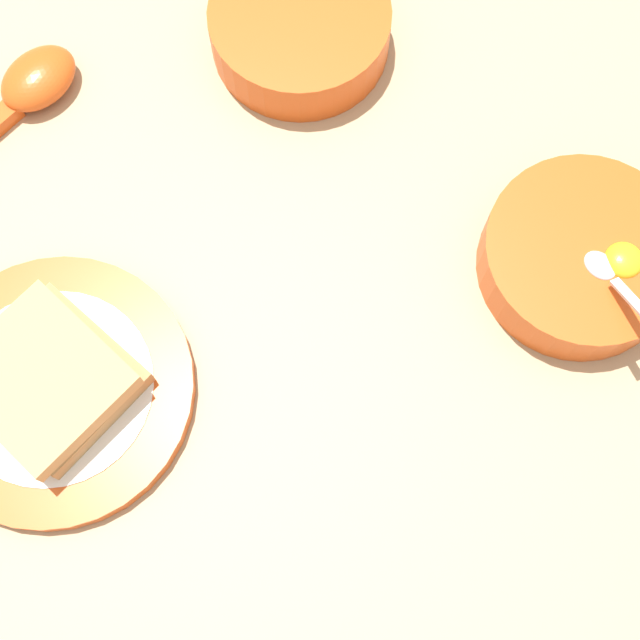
# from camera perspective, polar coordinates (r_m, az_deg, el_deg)

# --- Properties ---
(ground_plane) EXTENTS (3.00, 3.00, 0.00)m
(ground_plane) POSITION_cam_1_polar(r_m,az_deg,el_deg) (0.70, -7.61, 3.68)
(ground_plane) COLOR tan
(egg_bowl) EXTENTS (0.15, 0.15, 0.08)m
(egg_bowl) POSITION_cam_1_polar(r_m,az_deg,el_deg) (0.70, 16.43, 3.91)
(egg_bowl) COLOR #DB5119
(egg_bowl) RESTS_ON ground_plane
(toast_plate) EXTENTS (0.21, 0.21, 0.02)m
(toast_plate) POSITION_cam_1_polar(r_m,az_deg,el_deg) (0.69, -16.72, -4.07)
(toast_plate) COLOR #DB5119
(toast_plate) RESTS_ON ground_plane
(toast_sandwich) EXTENTS (0.11, 0.11, 0.04)m
(toast_sandwich) POSITION_cam_1_polar(r_m,az_deg,el_deg) (0.67, -17.18, -3.47)
(toast_sandwich) COLOR tan
(toast_sandwich) RESTS_ON toast_plate
(soup_spoon) EXTENTS (0.05, 0.16, 0.03)m
(soup_spoon) POSITION_cam_1_polar(r_m,az_deg,el_deg) (0.79, -18.24, 13.83)
(soup_spoon) COLOR #DB5119
(soup_spoon) RESTS_ON ground_plane
(congee_bowl) EXTENTS (0.15, 0.15, 0.04)m
(congee_bowl) POSITION_cam_1_polar(r_m,az_deg,el_deg) (0.77, -1.29, 18.23)
(congee_bowl) COLOR #DB5119
(congee_bowl) RESTS_ON ground_plane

